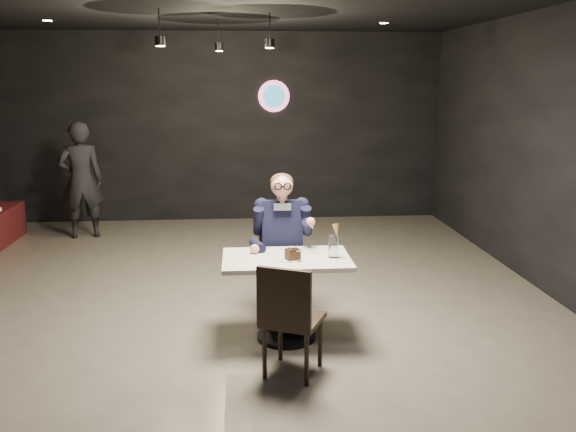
{
  "coord_description": "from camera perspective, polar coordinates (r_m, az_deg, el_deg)",
  "views": [
    {
      "loc": [
        0.23,
        -5.41,
        2.24
      ],
      "look_at": [
        0.68,
        0.24,
        0.98
      ],
      "focal_mm": 38.0,
      "sensor_mm": 36.0,
      "label": 1
    }
  ],
  "objects": [
    {
      "name": "pendant_lights",
      "position": [
        7.44,
        -6.66,
        17.39
      ],
      "size": [
        1.4,
        1.2,
        0.36
      ],
      "primitive_type": "cube",
      "color": "black",
      "rests_on": "floor"
    },
    {
      "name": "mint_leaf",
      "position": [
        5.14,
        1.06,
        -3.28
      ],
      "size": [
        0.06,
        0.04,
        0.01
      ],
      "primitive_type": "ellipsoid",
      "color": "#2B842D",
      "rests_on": "cake_slice"
    },
    {
      "name": "sundae_glass",
      "position": [
        5.27,
        4.25,
        -2.87
      ],
      "size": [
        0.08,
        0.08,
        0.19
      ],
      "primitive_type": "cylinder",
      "color": "silver",
      "rests_on": "main_table"
    },
    {
      "name": "floor",
      "position": [
        5.86,
        -6.59,
        -10.04
      ],
      "size": [
        9.0,
        9.0,
        0.0
      ],
      "primitive_type": "plane",
      "color": "slate",
      "rests_on": "ground"
    },
    {
      "name": "cake_slice",
      "position": [
        5.17,
        0.44,
        -3.62
      ],
      "size": [
        0.14,
        0.13,
        0.08
      ],
      "primitive_type": "cube",
      "rotation": [
        0.0,
        0.0,
        0.35
      ],
      "color": "black",
      "rests_on": "dessert_plate"
    },
    {
      "name": "wall_sign",
      "position": [
        9.9,
        -1.33,
        11.15
      ],
      "size": [
        0.5,
        0.06,
        0.5
      ],
      "primitive_type": null,
      "color": "pink",
      "rests_on": "floor"
    },
    {
      "name": "chair_far",
      "position": [
        5.89,
        -0.58,
        -5.08
      ],
      "size": [
        0.42,
        0.46,
        0.92
      ],
      "primitive_type": "cube",
      "color": "black",
      "rests_on": "floor"
    },
    {
      "name": "seated_man",
      "position": [
        5.81,
        -0.58,
        -2.63
      ],
      "size": [
        0.6,
        0.8,
        1.44
      ],
      "primitive_type": "cube",
      "color": "black",
      "rests_on": "floor"
    },
    {
      "name": "main_table",
      "position": [
        5.4,
        -0.16,
        -7.7
      ],
      "size": [
        1.1,
        0.7,
        0.75
      ],
      "primitive_type": "cube",
      "color": "white",
      "rests_on": "floor"
    },
    {
      "name": "chair_near",
      "position": [
        4.76,
        0.47,
        -9.45
      ],
      "size": [
        0.57,
        0.59,
        0.92
      ],
      "primitive_type": "cube",
      "rotation": [
        0.0,
        0.0,
        -0.43
      ],
      "color": "black",
      "rests_on": "floor"
    },
    {
      "name": "passerby",
      "position": [
        9.27,
        -18.79,
        3.19
      ],
      "size": [
        0.69,
        0.54,
        1.68
      ],
      "primitive_type": "imported",
      "rotation": [
        0.0,
        0.0,
        3.39
      ],
      "color": "black",
      "rests_on": "floor"
    },
    {
      "name": "wafer_cone",
      "position": [
        5.21,
        4.55,
        -1.4
      ],
      "size": [
        0.07,
        0.07,
        0.12
      ],
      "primitive_type": "cone",
      "rotation": [
        0.0,
        0.0,
        0.26
      ],
      "color": "tan",
      "rests_on": "sundae_glass"
    },
    {
      "name": "dessert_plate",
      "position": [
        5.21,
        0.1,
        -4.05
      ],
      "size": [
        0.2,
        0.2,
        0.01
      ],
      "primitive_type": "cylinder",
      "color": "white",
      "rests_on": "main_table"
    }
  ]
}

